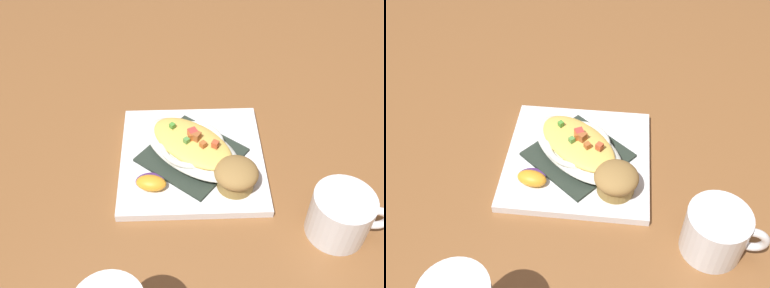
# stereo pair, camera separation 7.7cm
# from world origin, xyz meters

# --- Properties ---
(ground_plane) EXTENTS (2.60, 2.60, 0.00)m
(ground_plane) POSITION_xyz_m (0.00, 0.00, 0.00)
(ground_plane) COLOR brown
(square_plate) EXTENTS (0.30, 0.30, 0.01)m
(square_plate) POSITION_xyz_m (0.00, 0.00, 0.01)
(square_plate) COLOR white
(square_plate) RESTS_ON ground_plane
(folded_napkin) EXTENTS (0.20, 0.20, 0.01)m
(folded_napkin) POSITION_xyz_m (0.00, 0.00, 0.02)
(folded_napkin) COLOR #273229
(folded_napkin) RESTS_ON square_plate
(gratin_dish) EXTENTS (0.19, 0.22, 0.05)m
(gratin_dish) POSITION_xyz_m (-0.00, 0.00, 0.04)
(gratin_dish) COLOR silver
(gratin_dish) RESTS_ON folded_napkin
(muffin) EXTENTS (0.07, 0.07, 0.05)m
(muffin) POSITION_xyz_m (0.05, 0.08, 0.04)
(muffin) COLOR olive
(muffin) RESTS_ON square_plate
(orange_garnish) EXTENTS (0.05, 0.06, 0.02)m
(orange_garnish) POSITION_xyz_m (0.08, -0.05, 0.02)
(orange_garnish) COLOR #4F2A6D
(orange_garnish) RESTS_ON square_plate
(coffee_mug) EXTENTS (0.09, 0.12, 0.08)m
(coffee_mug) POSITION_xyz_m (0.10, 0.25, 0.04)
(coffee_mug) COLOR white
(coffee_mug) RESTS_ON ground_plane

